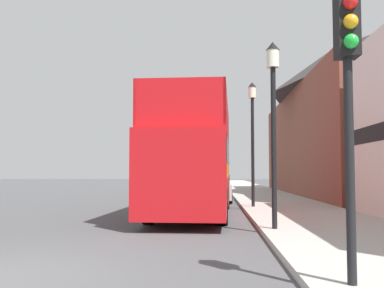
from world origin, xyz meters
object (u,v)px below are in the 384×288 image
object	(u,v)px
tour_bus	(194,166)
lamp_post_second	(252,121)
traffic_signal	(348,69)
lamp_post_nearest	(273,99)
parked_car_ahead_of_bus	(214,189)

from	to	relation	value
tour_bus	lamp_post_second	distance (m)	3.86
tour_bus	traffic_signal	world-z (taller)	tour_bus
lamp_post_second	lamp_post_nearest	bearing A→B (deg)	-90.74
parked_car_ahead_of_bus	lamp_post_nearest	bearing A→B (deg)	-80.99
tour_bus	lamp_post_nearest	bearing A→B (deg)	-62.81
traffic_signal	parked_car_ahead_of_bus	bearing A→B (deg)	95.52
traffic_signal	lamp_post_nearest	size ratio (longest dim) A/B	0.79
traffic_signal	lamp_post_nearest	world-z (taller)	lamp_post_nearest
tour_bus	parked_car_ahead_of_bus	xyz separation A→B (m)	(0.75, 7.21, -1.11)
tour_bus	parked_car_ahead_of_bus	distance (m)	7.33
parked_car_ahead_of_bus	lamp_post_second	bearing A→B (deg)	-69.75
parked_car_ahead_of_bus	traffic_signal	size ratio (longest dim) A/B	1.07
tour_bus	parked_car_ahead_of_bus	world-z (taller)	tour_bus
traffic_signal	lamp_post_second	distance (m)	12.94
lamp_post_second	parked_car_ahead_of_bus	bearing A→B (deg)	108.31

